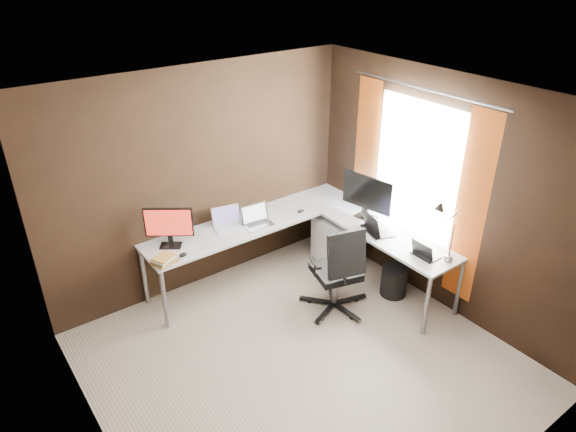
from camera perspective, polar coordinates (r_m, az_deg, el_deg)
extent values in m
cube|color=#BCAA92|center=(5.09, 1.61, -15.92)|extent=(3.60, 3.60, 0.00)
cube|color=white|center=(3.81, 2.11, 12.31)|extent=(3.60, 3.60, 0.00)
cube|color=black|center=(5.67, -9.50, 3.91)|extent=(3.60, 0.00, 2.50)
cube|color=black|center=(3.40, 21.76, -16.58)|extent=(3.60, 0.00, 2.50)
cube|color=black|center=(3.69, -21.30, -12.43)|extent=(0.00, 3.60, 2.50)
cube|color=black|center=(5.49, 16.79, 2.20)|extent=(0.00, 3.60, 2.50)
cube|color=white|center=(5.59, 14.20, 5.30)|extent=(0.00, 1.00, 1.30)
cube|color=#BB6016|center=(5.26, 19.61, 0.61)|extent=(0.01, 0.35, 2.00)
cube|color=#BB6016|center=(6.08, 8.59, 5.68)|extent=(0.01, 0.35, 2.00)
cylinder|color=slate|center=(5.31, 14.98, 13.49)|extent=(0.02, 1.90, 0.02)
cube|color=silver|center=(5.88, -3.64, -0.64)|extent=(2.65, 0.60, 0.03)
cube|color=silver|center=(5.72, 11.29, -2.04)|extent=(0.60, 1.65, 0.03)
cylinder|color=slate|center=(5.40, -13.58, -9.01)|extent=(0.05, 0.05, 0.70)
cylinder|color=slate|center=(5.80, -15.71, -6.42)|extent=(0.05, 0.05, 0.70)
cylinder|color=slate|center=(5.35, 15.15, -9.63)|extent=(0.05, 0.05, 0.70)
cylinder|color=slate|center=(5.70, 18.52, -7.55)|extent=(0.05, 0.05, 0.70)
cylinder|color=slate|center=(6.92, 4.18, 0.57)|extent=(0.05, 0.05, 0.70)
cube|color=silver|center=(6.35, 5.44, -2.68)|extent=(0.42, 0.50, 0.60)
cube|color=black|center=(5.51, -12.87, -3.22)|extent=(0.26, 0.24, 0.01)
cube|color=black|center=(5.50, -12.90, -2.60)|extent=(0.06, 0.05, 0.10)
cube|color=black|center=(5.40, -13.13, -0.67)|extent=(0.42, 0.31, 0.32)
cube|color=red|center=(5.38, -13.16, -0.75)|extent=(0.39, 0.28, 0.29)
cube|color=black|center=(6.00, 8.68, -0.08)|extent=(0.20, 0.27, 0.01)
cube|color=black|center=(5.95, 8.62, 0.39)|extent=(0.04, 0.06, 0.11)
cube|color=black|center=(5.84, 8.79, 2.60)|extent=(0.15, 0.63, 0.40)
cube|color=#143EB0|center=(5.85, 8.87, 2.64)|extent=(0.13, 0.60, 0.37)
cube|color=silver|center=(5.76, -6.59, -1.17)|extent=(0.36, 0.29, 0.02)
cube|color=silver|center=(5.78, -6.92, 0.14)|extent=(0.33, 0.13, 0.20)
cube|color=#614F8C|center=(5.78, -6.90, 0.11)|extent=(0.29, 0.11, 0.17)
cube|color=silver|center=(5.77, -3.33, -0.96)|extent=(0.35, 0.26, 0.02)
cube|color=silver|center=(5.79, -3.78, 0.34)|extent=(0.33, 0.09, 0.20)
cube|color=silver|center=(5.78, -3.75, 0.32)|extent=(0.29, 0.07, 0.17)
cube|color=black|center=(5.73, 9.94, -1.61)|extent=(0.34, 0.41, 0.02)
cube|color=black|center=(5.63, 9.20, -0.73)|extent=(0.16, 0.36, 0.22)
cube|color=#1E213D|center=(5.63, 9.25, -0.72)|extent=(0.14, 0.32, 0.19)
cube|color=black|center=(5.40, 15.04, -4.20)|extent=(0.18, 0.26, 0.02)
cube|color=black|center=(5.31, 14.67, -3.63)|extent=(0.05, 0.26, 0.16)
cube|color=#B8527D|center=(5.31, 14.71, -3.61)|extent=(0.04, 0.23, 0.14)
cube|color=olive|center=(5.25, -13.53, -4.97)|extent=(0.26, 0.23, 0.02)
cube|color=#B68737|center=(5.24, -13.56, -4.77)|extent=(0.25, 0.22, 0.02)
cube|color=beige|center=(5.23, -13.58, -4.60)|extent=(0.27, 0.24, 0.02)
cube|color=#B68737|center=(5.22, -13.60, -4.46)|extent=(0.25, 0.23, 0.01)
ellipsoid|color=black|center=(5.31, -11.57, -4.24)|extent=(0.10, 0.07, 0.04)
ellipsoid|color=black|center=(6.03, 1.41, 0.55)|extent=(0.10, 0.08, 0.03)
cylinder|color=slate|center=(5.37, 17.39, -4.48)|extent=(0.09, 0.09, 0.06)
cylinder|color=slate|center=(5.26, 17.71, -2.59)|extent=(0.02, 0.02, 0.34)
cylinder|color=slate|center=(5.13, 17.48, -0.36)|extent=(0.02, 0.19, 0.26)
cone|color=slate|center=(5.09, 16.66, 0.64)|extent=(0.11, 0.14, 0.14)
cylinder|color=slate|center=(5.61, 5.23, -7.97)|extent=(0.06, 0.06, 0.37)
cube|color=black|center=(5.49, 5.33, -6.17)|extent=(0.55, 0.55, 0.08)
cube|color=black|center=(5.15, 6.54, -4.27)|extent=(0.42, 0.22, 0.49)
cylinder|color=black|center=(5.94, 11.69, -7.12)|extent=(0.37, 0.37, 0.34)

